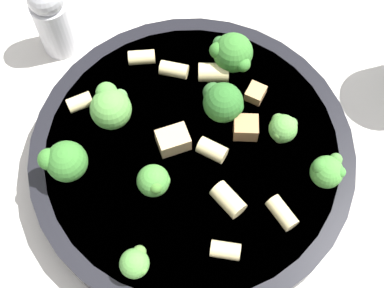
# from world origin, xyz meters

# --- Properties ---
(ground_plane) EXTENTS (2.00, 2.00, 0.00)m
(ground_plane) POSITION_xyz_m (0.00, 0.00, 0.00)
(ground_plane) COLOR beige
(pasta_bowl) EXTENTS (0.29, 0.29, 0.04)m
(pasta_bowl) POSITION_xyz_m (0.00, 0.00, 0.02)
(pasta_bowl) COLOR black
(pasta_bowl) RESTS_ON ground_plane
(broccoli_floret_0) EXTENTS (0.03, 0.02, 0.03)m
(broccoli_floret_0) POSITION_xyz_m (-0.11, 0.02, 0.05)
(broccoli_floret_0) COLOR #84AD60
(broccoli_floret_0) RESTS_ON pasta_bowl
(broccoli_floret_1) EXTENTS (0.03, 0.03, 0.03)m
(broccoli_floret_1) POSITION_xyz_m (0.00, -0.12, 0.06)
(broccoli_floret_1) COLOR #9EC175
(broccoli_floret_1) RESTS_ON pasta_bowl
(broccoli_floret_2) EXTENTS (0.03, 0.03, 0.03)m
(broccoli_floret_2) POSITION_xyz_m (0.03, -0.07, 0.06)
(broccoli_floret_2) COLOR #93B766
(broccoli_floret_2) RESTS_ON pasta_bowl
(broccoli_floret_3) EXTENTS (0.04, 0.04, 0.04)m
(broccoli_floret_3) POSITION_xyz_m (0.04, -0.02, 0.06)
(broccoli_floret_3) COLOR #84AD60
(broccoli_floret_3) RESTS_ON pasta_bowl
(broccoli_floret_4) EXTENTS (0.03, 0.03, 0.03)m
(broccoli_floret_4) POSITION_xyz_m (-0.05, 0.02, 0.05)
(broccoli_floret_4) COLOR #9EC175
(broccoli_floret_4) RESTS_ON pasta_bowl
(broccoli_floret_5) EXTENTS (0.04, 0.04, 0.04)m
(broccoli_floret_5) POSITION_xyz_m (-0.05, 0.10, 0.06)
(broccoli_floret_5) COLOR #84AD60
(broccoli_floret_5) RESTS_ON pasta_bowl
(broccoli_floret_6) EXTENTS (0.04, 0.04, 0.04)m
(broccoli_floret_6) POSITION_xyz_m (0.10, -0.01, 0.06)
(broccoli_floret_6) COLOR #93B766
(broccoli_floret_6) RESTS_ON pasta_bowl
(broccoli_floret_7) EXTENTS (0.04, 0.04, 0.04)m
(broccoli_floret_7) POSITION_xyz_m (0.01, 0.08, 0.06)
(broccoli_floret_7) COLOR #93B766
(broccoli_floret_7) RESTS_ON pasta_bowl
(rigatoni_0) EXTENTS (0.02, 0.03, 0.01)m
(rigatoni_0) POSITION_xyz_m (0.02, 0.11, 0.04)
(rigatoni_0) COLOR beige
(rigatoni_0) RESTS_ON pasta_bowl
(rigatoni_1) EXTENTS (0.02, 0.03, 0.02)m
(rigatoni_1) POSITION_xyz_m (-0.00, -0.02, 0.04)
(rigatoni_1) COLOR beige
(rigatoni_1) RESTS_ON pasta_bowl
(rigatoni_2) EXTENTS (0.01, 0.03, 0.01)m
(rigatoni_2) POSITION_xyz_m (0.07, 0.04, 0.04)
(rigatoni_2) COLOR beige
(rigatoni_2) RESTS_ON pasta_bowl
(rigatoni_3) EXTENTS (0.02, 0.03, 0.01)m
(rigatoni_3) POSITION_xyz_m (-0.08, -0.05, 0.04)
(rigatoni_3) COLOR beige
(rigatoni_3) RESTS_ON pasta_bowl
(rigatoni_4) EXTENTS (0.02, 0.03, 0.01)m
(rigatoni_4) POSITION_xyz_m (0.08, 0.07, 0.04)
(rigatoni_4) COLOR beige
(rigatoni_4) RESTS_ON pasta_bowl
(rigatoni_5) EXTENTS (0.03, 0.03, 0.02)m
(rigatoni_5) POSITION_xyz_m (-0.04, -0.04, 0.04)
(rigatoni_5) COLOR beige
(rigatoni_5) RESTS_ON pasta_bowl
(rigatoni_6) EXTENTS (0.03, 0.03, 0.01)m
(rigatoni_6) POSITION_xyz_m (-0.04, -0.09, 0.04)
(rigatoni_6) COLOR beige
(rigatoni_6) RESTS_ON pasta_bowl
(rigatoni_7) EXTENTS (0.02, 0.03, 0.02)m
(rigatoni_7) POSITION_xyz_m (0.08, 0.00, 0.04)
(rigatoni_7) COLOR beige
(rigatoni_7) RESTS_ON pasta_bowl
(chicken_chunk_0) EXTENTS (0.02, 0.02, 0.01)m
(chicken_chunk_0) POSITION_xyz_m (0.07, -0.04, 0.04)
(chicken_chunk_0) COLOR tan
(chicken_chunk_0) RESTS_ON pasta_bowl
(chicken_chunk_1) EXTENTS (0.02, 0.03, 0.02)m
(chicken_chunk_1) POSITION_xyz_m (0.03, -0.04, 0.04)
(chicken_chunk_1) COLOR #A87A4C
(chicken_chunk_1) RESTS_ON pasta_bowl
(chicken_chunk_2) EXTENTS (0.03, 0.03, 0.02)m
(chicken_chunk_2) POSITION_xyz_m (0.00, 0.02, 0.04)
(chicken_chunk_2) COLOR tan
(chicken_chunk_2) RESTS_ON pasta_bowl
(pepper_shaker) EXTENTS (0.04, 0.04, 0.09)m
(pepper_shaker) POSITION_xyz_m (0.10, 0.17, 0.05)
(pepper_shaker) COLOR silver
(pepper_shaker) RESTS_ON ground_plane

